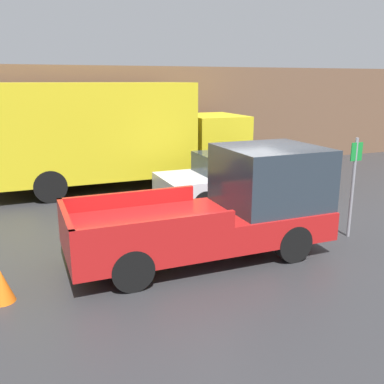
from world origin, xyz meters
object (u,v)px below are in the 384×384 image
at_px(car, 239,177).
at_px(newspaper_box, 199,156).
at_px(delivery_truck, 108,133).
at_px(traffic_cone, 2,286).
at_px(pickup_truck, 227,206).
at_px(parking_sign, 353,182).

bearing_deg(car, newspaper_box, 80.13).
xyz_separation_m(delivery_truck, newspaper_box, (3.96, 1.87, -1.33)).
relative_size(car, traffic_cone, 8.36).
height_order(pickup_truck, newspaper_box, pickup_truck).
height_order(delivery_truck, newspaper_box, delivery_truck).
bearing_deg(traffic_cone, parking_sign, 2.19).
bearing_deg(car, traffic_cone, -149.10).
bearing_deg(delivery_truck, car, -45.94).
height_order(delivery_truck, traffic_cone, delivery_truck).
xyz_separation_m(parking_sign, newspaper_box, (-0.09, 8.51, -0.79)).
distance_m(parking_sign, traffic_cone, 7.29).
relative_size(delivery_truck, traffic_cone, 15.68).
relative_size(pickup_truck, delivery_truck, 0.60).
relative_size(parking_sign, traffic_cone, 4.11).
height_order(car, traffic_cone, car).
xyz_separation_m(newspaper_box, traffic_cone, (-7.12, -8.78, -0.21)).
height_order(newspaper_box, traffic_cone, newspaper_box).
xyz_separation_m(pickup_truck, newspaper_box, (2.87, 8.26, -0.50)).
height_order(parking_sign, traffic_cone, parking_sign).
distance_m(delivery_truck, parking_sign, 7.80).
bearing_deg(pickup_truck, parking_sign, -4.77).
bearing_deg(traffic_cone, delivery_truck, 65.43).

